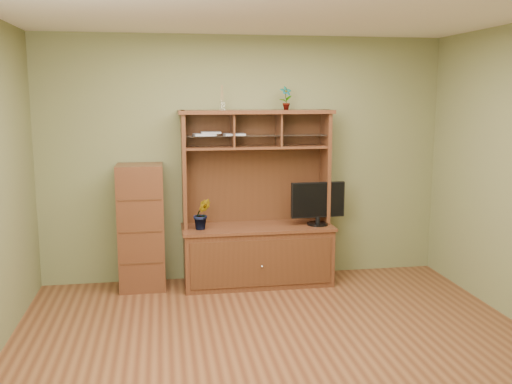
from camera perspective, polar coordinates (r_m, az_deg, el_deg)
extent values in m
cube|color=#512A17|center=(4.83, 2.50, -15.68)|extent=(4.50, 4.00, 0.02)
cube|color=white|center=(4.41, 2.78, 18.16)|extent=(4.50, 4.00, 0.02)
cube|color=olive|center=(6.38, -1.14, 3.31)|extent=(4.50, 0.02, 2.70)
cube|color=olive|center=(2.54, 12.21, -6.76)|extent=(4.50, 0.02, 2.70)
cube|color=#452013|center=(6.30, 0.14, -6.42)|extent=(1.60, 0.55, 0.62)
cube|color=#3A1F10|center=(6.04, 0.59, -7.15)|extent=(1.50, 0.01, 0.50)
sphere|color=silver|center=(6.03, 0.61, -7.47)|extent=(0.02, 0.02, 0.02)
cube|color=#452013|center=(6.22, 0.15, -3.54)|extent=(1.64, 0.59, 0.03)
cube|color=#452013|center=(6.13, -7.23, 2.26)|extent=(0.04, 0.35, 1.25)
cube|color=#452013|center=(6.38, 6.93, 2.56)|extent=(0.04, 0.35, 1.25)
cube|color=#3A1F10|center=(6.37, -0.25, 2.61)|extent=(1.52, 0.02, 1.25)
cube|color=#452013|center=(6.16, -0.01, 8.02)|extent=(1.66, 0.40, 0.04)
cube|color=#452013|center=(6.18, -0.01, 4.50)|extent=(1.52, 0.32, 0.02)
cube|color=#452013|center=(6.13, -2.36, 6.19)|extent=(0.02, 0.31, 0.35)
cube|color=#452013|center=(6.21, 2.31, 6.24)|extent=(0.02, 0.31, 0.35)
cube|color=silver|center=(6.16, 0.01, 5.70)|extent=(1.50, 0.27, 0.01)
cylinder|color=black|center=(6.30, 6.18, -3.18)|extent=(0.23, 0.23, 0.02)
cylinder|color=black|center=(6.29, 6.18, -2.76)|extent=(0.05, 0.05, 0.07)
cube|color=black|center=(6.25, 6.22, -0.78)|extent=(0.60, 0.07, 0.39)
imported|color=#34531C|center=(6.05, -5.42, -2.19)|extent=(0.19, 0.16, 0.33)
imported|color=#3A6624|center=(6.22, 3.01, 9.37)|extent=(0.15, 0.11, 0.25)
cylinder|color=silver|center=(6.11, -3.40, 8.62)|extent=(0.05, 0.05, 0.09)
cylinder|color=olive|center=(6.11, -3.41, 9.86)|extent=(0.03, 0.03, 0.17)
cube|color=#BBBBC0|center=(6.10, -5.19, 5.75)|extent=(0.25, 0.20, 0.02)
cube|color=#BBBBC0|center=(6.11, -4.54, 5.95)|extent=(0.21, 0.16, 0.02)
cube|color=#BBBBC0|center=(6.14, -2.20, 5.79)|extent=(0.23, 0.19, 0.02)
cube|color=#452013|center=(6.19, -11.39, -3.46)|extent=(0.48, 0.43, 1.34)
cube|color=#3A1F10|center=(6.07, -11.35, -7.01)|extent=(0.44, 0.01, 0.02)
cube|color=#3A1F10|center=(5.98, -11.46, -3.93)|extent=(0.44, 0.01, 0.01)
cube|color=#3A1F10|center=(5.91, -11.57, -0.77)|extent=(0.44, 0.01, 0.02)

